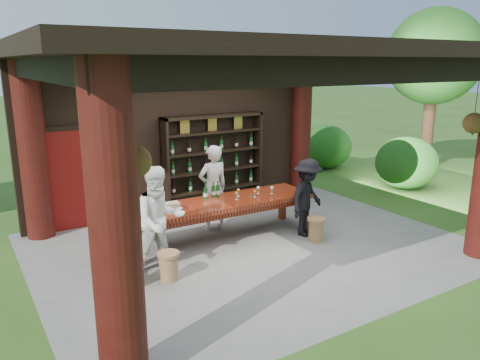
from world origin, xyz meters
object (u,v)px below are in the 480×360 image
stool_near_left (169,265)px  stool_near_right (316,229)px  wine_shelf (214,162)px  tasting_table (218,207)px  guest_woman (160,220)px  host (213,188)px  napkin_basket (172,207)px  stool_far_left (135,271)px  guest_man (307,198)px

stool_near_left → stool_near_right: bearing=1.0°
wine_shelf → tasting_table: 2.14m
stool_near_right → stool_near_left: bearing=-179.0°
stool_near_left → guest_woman: (0.02, 0.35, 0.62)m
host → napkin_basket: 1.31m
stool_far_left → guest_man: size_ratio=0.30×
napkin_basket → stool_far_left: bearing=-137.8°
stool_far_left → host: bearing=35.4°
stool_near_left → guest_man: (3.03, 0.40, 0.51)m
stool_near_right → napkin_basket: bearing=158.6°
guest_woman → host: bearing=39.1°
wine_shelf → napkin_basket: bearing=-134.6°
tasting_table → stool_near_right: size_ratio=8.34×
tasting_table → guest_man: 1.71m
tasting_table → stool_far_left: size_ratio=8.38×
stool_far_left → napkin_basket: size_ratio=1.72×
stool_far_left → napkin_basket: napkin_basket is taller
wine_shelf → guest_woman: 3.50m
tasting_table → stool_far_left: (-1.95, -0.96, -0.40)m
tasting_table → napkin_basket: (-0.93, -0.04, 0.18)m
guest_woman → stool_near_left: bearing=-92.3°
guest_woman → stool_near_right: bearing=-4.6°
guest_woman → guest_man: bearing=2.1°
wine_shelf → guest_man: wine_shelf is taller
tasting_table → stool_near_right: 1.87m
stool_far_left → guest_woman: size_ratio=0.26×
tasting_table → host: bearing=69.1°
host → napkin_basket: (-1.16, -0.62, -0.03)m
stool_near_right → napkin_basket: 2.70m
stool_near_left → stool_near_right: (2.97, 0.05, 0.00)m
host → guest_man: bearing=137.0°
tasting_table → stool_far_left: bearing=-153.8°
guest_man → napkin_basket: size_ratio=5.74×
stool_near_right → host: size_ratio=0.27×
stool_far_left → stool_near_right: bearing=-0.7°
tasting_table → stool_near_left: bearing=-144.0°
stool_far_left → guest_woman: 0.85m
host → guest_man: 1.84m
stool_near_right → host: bearing=129.4°
guest_woman → napkin_basket: (0.49, 0.66, -0.04)m
guest_man → napkin_basket: 2.59m
wine_shelf → host: wine_shelf is taller
stool_near_right → stool_far_left: bearing=179.3°
host → guest_woman: 2.09m
host → guest_woman: bearing=37.4°
wine_shelf → tasting_table: (-0.95, -1.87, -0.43)m
stool_far_left → guest_man: guest_man is taller
host → guest_woman: size_ratio=0.99×
stool_near_right → stool_far_left: (-3.47, 0.04, -0.00)m
tasting_table → stool_far_left: 2.21m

